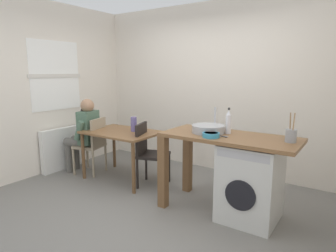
{
  "coord_description": "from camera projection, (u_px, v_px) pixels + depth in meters",
  "views": [
    {
      "loc": [
        2.08,
        -2.63,
        1.62
      ],
      "look_at": [
        -0.0,
        0.45,
        0.92
      ],
      "focal_mm": 31.12,
      "sensor_mm": 36.0,
      "label": 1
    }
  ],
  "objects": [
    {
      "name": "washing_machine",
      "position": [
        250.0,
        182.0,
        3.18
      ],
      "size": [
        0.6,
        0.61,
        0.86
      ],
      "color": "silver",
      "rests_on": "ground_plane"
    },
    {
      "name": "bottle_tall_green",
      "position": [
        228.0,
        122.0,
        3.3
      ],
      "size": [
        0.06,
        0.06,
        0.3
      ],
      "color": "silver",
      "rests_on": "kitchen_counter"
    },
    {
      "name": "mixing_bowl",
      "position": [
        211.0,
        135.0,
        3.14
      ],
      "size": [
        0.19,
        0.19,
        0.05
      ],
      "color": "teal",
      "rests_on": "kitchen_counter"
    },
    {
      "name": "scissors",
      "position": [
        222.0,
        136.0,
        3.18
      ],
      "size": [
        0.15,
        0.06,
        0.01
      ],
      "color": "#B2B2B7",
      "rests_on": "kitchen_counter"
    },
    {
      "name": "chair_person_seat",
      "position": [
        93.0,
        143.0,
        4.62
      ],
      "size": [
        0.49,
        0.49,
        0.9
      ],
      "rotation": [
        0.0,
        0.0,
        1.82
      ],
      "color": "gray",
      "rests_on": "ground_plane"
    },
    {
      "name": "tap",
      "position": [
        215.0,
        119.0,
        3.5
      ],
      "size": [
        0.02,
        0.02,
        0.28
      ],
      "primitive_type": "cylinder",
      "color": "#B2B2B7",
      "rests_on": "kitchen_counter"
    },
    {
      "name": "kitchen_counter",
      "position": [
        212.0,
        147.0,
        3.38
      ],
      "size": [
        1.5,
        0.68,
        0.92
      ],
      "color": "brown",
      "rests_on": "ground_plane"
    },
    {
      "name": "utensil_crock",
      "position": [
        291.0,
        135.0,
        2.92
      ],
      "size": [
        0.11,
        0.11,
        0.3
      ],
      "color": "gray",
      "rests_on": "kitchen_counter"
    },
    {
      "name": "sink_basin",
      "position": [
        208.0,
        129.0,
        3.37
      ],
      "size": [
        0.38,
        0.38,
        0.09
      ],
      "primitive_type": "cylinder",
      "color": "#9EA0A5",
      "rests_on": "kitchen_counter"
    },
    {
      "name": "seated_person",
      "position": [
        84.0,
        132.0,
        4.64
      ],
      "size": [
        0.55,
        0.54,
        1.2
      ],
      "rotation": [
        0.0,
        0.0,
        1.82
      ],
      "color": "#595651",
      "rests_on": "ground_plane"
    },
    {
      "name": "wall_back",
      "position": [
        213.0,
        88.0,
        4.76
      ],
      "size": [
        4.6,
        0.1,
        2.7
      ],
      "primitive_type": "cube",
      "color": "silver",
      "rests_on": "ground_plane"
    },
    {
      "name": "ground_plane",
      "position": [
        148.0,
        205.0,
        3.58
      ],
      "size": [
        5.46,
        5.46,
        0.0
      ],
      "primitive_type": "plane",
      "color": "slate"
    },
    {
      "name": "radiator",
      "position": [
        63.0,
        148.0,
        4.87
      ],
      "size": [
        0.1,
        0.8,
        0.7
      ],
      "primitive_type": "cube",
      "color": "white",
      "rests_on": "ground_plane"
    },
    {
      "name": "chair_opposite",
      "position": [
        149.0,
        151.0,
        4.14
      ],
      "size": [
        0.51,
        0.51,
        0.9
      ],
      "rotation": [
        0.0,
        0.0,
        -1.25
      ],
      "color": "black",
      "rests_on": "ground_plane"
    },
    {
      "name": "vase",
      "position": [
        134.0,
        124.0,
        4.32
      ],
      "size": [
        0.09,
        0.09,
        0.22
      ],
      "primitive_type": "cylinder",
      "color": "slate",
      "rests_on": "dining_table"
    },
    {
      "name": "wall_window_side",
      "position": [
        38.0,
        89.0,
        4.52
      ],
      "size": [
        0.12,
        3.8,
        2.7
      ],
      "color": "silver",
      "rests_on": "ground_plane"
    },
    {
      "name": "dining_table",
      "position": [
        122.0,
        138.0,
        4.36
      ],
      "size": [
        1.1,
        0.76,
        0.74
      ],
      "color": "brown",
      "rests_on": "ground_plane"
    }
  ]
}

